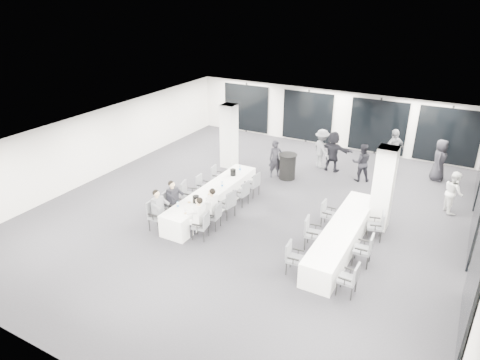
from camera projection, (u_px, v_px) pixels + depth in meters
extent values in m
cube|color=#242329|center=(252.00, 210.00, 15.32)|extent=(14.00, 16.00, 0.02)
cube|color=white|center=(253.00, 135.00, 14.17)|extent=(14.00, 16.00, 0.02)
cube|color=silver|center=(103.00, 142.00, 17.83)|extent=(0.02, 16.00, 2.80)
cube|color=silver|center=(480.00, 224.00, 11.65)|extent=(0.02, 16.00, 2.80)
cube|color=silver|center=(327.00, 118.00, 21.14)|extent=(14.00, 0.02, 2.80)
cube|color=silver|center=(64.00, 317.00, 8.35)|extent=(14.00, 0.02, 2.80)
cube|color=black|center=(326.00, 119.00, 21.10)|extent=(13.60, 0.06, 2.50)
cube|color=black|center=(478.00, 209.00, 12.50)|extent=(0.06, 14.00, 2.50)
cube|color=silver|center=(229.00, 136.00, 18.53)|extent=(0.60, 0.60, 2.80)
cube|color=silver|center=(383.00, 189.00, 13.69)|extent=(0.60, 0.60, 2.80)
cube|color=white|center=(213.00, 199.00, 15.31)|extent=(0.90, 5.00, 0.75)
cube|color=white|center=(342.00, 236.00, 12.99)|extent=(0.90, 5.00, 0.75)
cylinder|color=black|center=(287.00, 167.00, 17.67)|extent=(0.67, 0.67, 1.05)
cylinder|color=black|center=(288.00, 155.00, 17.45)|extent=(0.77, 0.77, 0.02)
cube|color=#595B61|center=(158.00, 217.00, 13.90)|extent=(0.52, 0.54, 0.09)
cube|color=#595B61|center=(151.00, 207.00, 13.87)|extent=(0.09, 0.49, 0.49)
cylinder|color=black|center=(157.00, 219.00, 14.26)|extent=(0.04, 0.04, 0.44)
cylinder|color=black|center=(149.00, 225.00, 13.91)|extent=(0.04, 0.04, 0.44)
cylinder|color=black|center=(168.00, 222.00, 14.09)|extent=(0.04, 0.04, 0.44)
cylinder|color=black|center=(160.00, 228.00, 13.74)|extent=(0.04, 0.04, 0.44)
cube|color=black|center=(162.00, 208.00, 14.04)|extent=(0.37, 0.06, 0.04)
cube|color=black|center=(153.00, 215.00, 13.60)|extent=(0.37, 0.06, 0.04)
cube|color=#595B61|center=(173.00, 206.00, 14.53)|extent=(0.56, 0.58, 0.09)
cube|color=#595B61|center=(166.00, 198.00, 14.49)|extent=(0.13, 0.50, 0.50)
cylinder|color=black|center=(171.00, 209.00, 14.89)|extent=(0.04, 0.04, 0.44)
cylinder|color=black|center=(165.00, 215.00, 14.53)|extent=(0.04, 0.04, 0.44)
cylinder|color=black|center=(182.00, 211.00, 14.75)|extent=(0.04, 0.04, 0.44)
cylinder|color=black|center=(176.00, 217.00, 14.39)|extent=(0.04, 0.04, 0.44)
cube|color=black|center=(177.00, 198.00, 14.69)|extent=(0.37, 0.09, 0.04)
cube|color=black|center=(169.00, 205.00, 14.23)|extent=(0.37, 0.09, 0.04)
cube|color=#595B61|center=(190.00, 196.00, 15.34)|extent=(0.58, 0.60, 0.08)
cube|color=#595B61|center=(184.00, 188.00, 15.27)|extent=(0.18, 0.48, 0.48)
cylinder|color=black|center=(187.00, 199.00, 15.67)|extent=(0.04, 0.04, 0.42)
cylinder|color=black|center=(183.00, 204.00, 15.30)|extent=(0.04, 0.04, 0.42)
cylinder|color=black|center=(198.00, 200.00, 15.58)|extent=(0.04, 0.04, 0.42)
cylinder|color=black|center=(194.00, 205.00, 15.21)|extent=(0.04, 0.04, 0.42)
cube|color=black|center=(192.00, 188.00, 15.49)|extent=(0.35, 0.13, 0.04)
cube|color=black|center=(187.00, 194.00, 15.04)|extent=(0.35, 0.13, 0.04)
cube|color=#595B61|center=(204.00, 187.00, 16.08)|extent=(0.46, 0.48, 0.07)
cube|color=#595B61|center=(199.00, 180.00, 16.05)|extent=(0.09, 0.43, 0.43)
cylinder|color=black|center=(202.00, 190.00, 16.39)|extent=(0.03, 0.03, 0.38)
cylinder|color=black|center=(197.00, 194.00, 16.09)|extent=(0.03, 0.03, 0.38)
cylinder|color=black|center=(211.00, 192.00, 16.25)|extent=(0.03, 0.03, 0.38)
cylinder|color=black|center=(206.00, 196.00, 15.94)|extent=(0.03, 0.03, 0.38)
cube|color=black|center=(207.00, 181.00, 16.20)|extent=(0.32, 0.06, 0.04)
cube|color=black|center=(201.00, 186.00, 15.82)|extent=(0.32, 0.06, 0.04)
cube|color=#595B61|center=(219.00, 177.00, 16.92)|extent=(0.48, 0.49, 0.07)
cube|color=#595B61|center=(214.00, 171.00, 16.89)|extent=(0.11, 0.43, 0.42)
cylinder|color=black|center=(216.00, 180.00, 17.23)|extent=(0.03, 0.03, 0.38)
cylinder|color=black|center=(213.00, 184.00, 16.92)|extent=(0.03, 0.03, 0.38)
cylinder|color=black|center=(225.00, 182.00, 17.11)|extent=(0.03, 0.03, 0.38)
cylinder|color=black|center=(221.00, 185.00, 16.80)|extent=(0.03, 0.03, 0.38)
cube|color=black|center=(221.00, 172.00, 17.05)|extent=(0.32, 0.08, 0.04)
cube|color=black|center=(216.00, 176.00, 16.66)|extent=(0.32, 0.08, 0.04)
cube|color=#595B61|center=(200.00, 226.00, 13.42)|extent=(0.53, 0.54, 0.08)
cube|color=#595B61|center=(206.00, 220.00, 13.25)|extent=(0.14, 0.45, 0.45)
cylinder|color=black|center=(204.00, 237.00, 13.29)|extent=(0.04, 0.04, 0.40)
cylinder|color=black|center=(209.00, 231.00, 13.63)|extent=(0.04, 0.04, 0.40)
cylinder|color=black|center=(192.00, 235.00, 13.41)|extent=(0.04, 0.04, 0.40)
cylinder|color=black|center=(197.00, 229.00, 13.75)|extent=(0.04, 0.04, 0.40)
cube|color=black|center=(197.00, 225.00, 13.14)|extent=(0.33, 0.10, 0.04)
cube|color=black|center=(203.00, 218.00, 13.57)|extent=(0.33, 0.10, 0.04)
cube|color=#595B61|center=(213.00, 216.00, 14.01)|extent=(0.49, 0.50, 0.08)
cube|color=#595B61|center=(218.00, 210.00, 13.83)|extent=(0.10, 0.45, 0.44)
cylinder|color=black|center=(216.00, 226.00, 13.88)|extent=(0.03, 0.03, 0.39)
cylinder|color=black|center=(221.00, 221.00, 14.20)|extent=(0.03, 0.03, 0.39)
cylinder|color=black|center=(205.00, 224.00, 14.01)|extent=(0.03, 0.03, 0.39)
cylinder|color=black|center=(210.00, 219.00, 14.34)|extent=(0.03, 0.03, 0.39)
cube|color=black|center=(209.00, 215.00, 13.74)|extent=(0.33, 0.07, 0.04)
cube|color=black|center=(216.00, 209.00, 14.15)|extent=(0.33, 0.07, 0.04)
cube|color=#595B61|center=(226.00, 204.00, 14.69)|extent=(0.57, 0.59, 0.08)
cube|color=#595B61|center=(231.00, 199.00, 14.43)|extent=(0.15, 0.49, 0.49)
cylinder|color=black|center=(227.00, 215.00, 14.52)|extent=(0.04, 0.04, 0.44)
cylinder|color=black|center=(235.00, 211.00, 14.82)|extent=(0.04, 0.04, 0.44)
cylinder|color=black|center=(218.00, 211.00, 14.77)|extent=(0.04, 0.04, 0.44)
cylinder|color=black|center=(226.00, 207.00, 15.07)|extent=(0.04, 0.04, 0.44)
cube|color=black|center=(221.00, 202.00, 14.43)|extent=(0.36, 0.11, 0.04)
cube|color=black|center=(231.00, 197.00, 14.80)|extent=(0.36, 0.11, 0.04)
cube|color=#595B61|center=(241.00, 193.00, 15.53)|extent=(0.51, 0.53, 0.08)
cube|color=#595B61|center=(246.00, 188.00, 15.31)|extent=(0.11, 0.46, 0.46)
cylinder|color=black|center=(242.00, 203.00, 15.38)|extent=(0.04, 0.04, 0.41)
cylinder|color=black|center=(248.00, 199.00, 15.67)|extent=(0.04, 0.04, 0.41)
cylinder|color=black|center=(233.00, 200.00, 15.59)|extent=(0.04, 0.04, 0.41)
cylinder|color=black|center=(240.00, 196.00, 15.88)|extent=(0.04, 0.04, 0.41)
cube|color=black|center=(237.00, 192.00, 15.28)|extent=(0.34, 0.08, 0.04)
cube|color=black|center=(245.00, 187.00, 15.65)|extent=(0.34, 0.08, 0.04)
cube|color=#595B61|center=(252.00, 185.00, 16.22)|extent=(0.51, 0.53, 0.08)
cube|color=#595B61|center=(257.00, 180.00, 16.00)|extent=(0.12, 0.46, 0.46)
cylinder|color=black|center=(253.00, 194.00, 16.07)|extent=(0.04, 0.04, 0.41)
cylinder|color=black|center=(259.00, 190.00, 16.36)|extent=(0.04, 0.04, 0.41)
cylinder|color=black|center=(244.00, 191.00, 16.28)|extent=(0.04, 0.04, 0.41)
cylinder|color=black|center=(250.00, 187.00, 16.58)|extent=(0.04, 0.04, 0.41)
cube|color=black|center=(248.00, 183.00, 15.97)|extent=(0.34, 0.08, 0.04)
cube|color=black|center=(255.00, 178.00, 16.34)|extent=(0.34, 0.08, 0.04)
cube|color=#595B61|center=(295.00, 259.00, 11.77)|extent=(0.49, 0.51, 0.08)
cube|color=#595B61|center=(288.00, 250.00, 11.74)|extent=(0.10, 0.45, 0.45)
cylinder|color=black|center=(290.00, 261.00, 12.10)|extent=(0.04, 0.04, 0.40)
cylinder|color=black|center=(286.00, 269.00, 11.78)|extent=(0.04, 0.04, 0.40)
cylinder|color=black|center=(304.00, 264.00, 11.96)|extent=(0.04, 0.04, 0.40)
cylinder|color=black|center=(300.00, 272.00, 11.63)|extent=(0.04, 0.04, 0.40)
cube|color=black|center=(298.00, 250.00, 11.91)|extent=(0.33, 0.07, 0.04)
cube|color=black|center=(293.00, 259.00, 11.50)|extent=(0.33, 0.07, 0.04)
cube|color=#595B61|center=(314.00, 234.00, 12.91)|extent=(0.55, 0.57, 0.08)
cube|color=#595B61|center=(307.00, 225.00, 12.87)|extent=(0.13, 0.49, 0.48)
cylinder|color=black|center=(308.00, 237.00, 13.26)|extent=(0.04, 0.04, 0.43)
cylinder|color=black|center=(305.00, 244.00, 12.90)|extent=(0.04, 0.04, 0.43)
cylinder|color=black|center=(321.00, 239.00, 13.13)|extent=(0.04, 0.04, 0.43)
cylinder|color=black|center=(319.00, 246.00, 12.77)|extent=(0.04, 0.04, 0.43)
cube|color=black|center=(316.00, 225.00, 13.06)|extent=(0.36, 0.09, 0.04)
cube|color=black|center=(312.00, 233.00, 12.61)|extent=(0.36, 0.09, 0.04)
cube|color=#595B61|center=(329.00, 215.00, 14.11)|extent=(0.44, 0.46, 0.08)
cube|color=#595B61|center=(324.00, 207.00, 14.10)|extent=(0.06, 0.43, 0.43)
cylinder|color=black|center=(325.00, 217.00, 14.44)|extent=(0.03, 0.03, 0.38)
cylinder|color=black|center=(321.00, 222.00, 14.14)|extent=(0.03, 0.03, 0.38)
cylinder|color=black|center=(336.00, 220.00, 14.27)|extent=(0.03, 0.03, 0.38)
cylinder|color=black|center=(332.00, 225.00, 13.97)|extent=(0.03, 0.03, 0.38)
cube|color=black|center=(332.00, 208.00, 14.23)|extent=(0.32, 0.04, 0.04)
cube|color=black|center=(327.00, 214.00, 13.86)|extent=(0.32, 0.04, 0.04)
cube|color=#595B61|center=(347.00, 280.00, 10.95)|extent=(0.46, 0.48, 0.08)
cube|color=#595B61|center=(357.00, 274.00, 10.74)|extent=(0.07, 0.45, 0.45)
cylinder|color=black|center=(351.00, 294.00, 10.81)|extent=(0.04, 0.04, 0.40)
cylinder|color=black|center=(356.00, 285.00, 11.11)|extent=(0.04, 0.04, 0.40)
cylinder|color=black|center=(336.00, 289.00, 10.99)|extent=(0.04, 0.04, 0.40)
cylinder|color=black|center=(341.00, 281.00, 11.30)|extent=(0.04, 0.04, 0.40)
cube|color=black|center=(345.00, 279.00, 10.69)|extent=(0.33, 0.05, 0.04)
cube|color=black|center=(351.00, 269.00, 11.08)|extent=(0.33, 0.05, 0.04)
cube|color=#595B61|center=(362.00, 250.00, 12.14)|extent=(0.50, 0.52, 0.08)
cube|color=#595B61|center=(371.00, 244.00, 11.94)|extent=(0.09, 0.48, 0.47)
cylinder|color=black|center=(367.00, 263.00, 12.00)|extent=(0.04, 0.04, 0.42)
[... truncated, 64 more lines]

